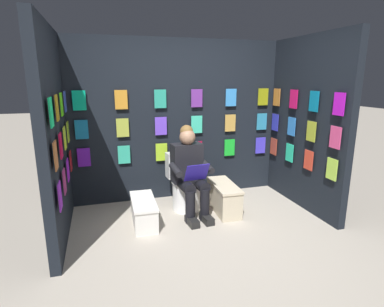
% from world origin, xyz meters
% --- Properties ---
extents(ground_plane, '(30.00, 30.00, 0.00)m').
position_xyz_m(ground_plane, '(0.00, 0.00, 0.00)').
color(ground_plane, '#B2A899').
extents(display_wall_back, '(3.21, 0.14, 2.34)m').
position_xyz_m(display_wall_back, '(-0.00, -1.70, 1.17)').
color(display_wall_back, black).
rests_on(display_wall_back, ground).
extents(display_wall_left, '(0.14, 1.65, 2.34)m').
position_xyz_m(display_wall_left, '(-1.60, -0.83, 1.17)').
color(display_wall_left, black).
rests_on(display_wall_left, ground).
extents(display_wall_right, '(0.14, 1.65, 2.34)m').
position_xyz_m(display_wall_right, '(1.60, -0.83, 1.17)').
color(display_wall_right, black).
rests_on(display_wall_right, ground).
extents(toilet, '(0.42, 0.57, 0.77)m').
position_xyz_m(toilet, '(0.04, -1.19, 0.33)').
color(toilet, white).
rests_on(toilet, ground).
extents(person_reading, '(0.55, 0.71, 1.19)m').
position_xyz_m(person_reading, '(0.02, -0.97, 0.60)').
color(person_reading, black).
rests_on(person_reading, ground).
extents(comic_longbox_near, '(0.33, 0.75, 0.39)m').
position_xyz_m(comic_longbox_near, '(-0.45, -0.92, 0.20)').
color(comic_longbox_near, beige).
rests_on(comic_longbox_near, ground).
extents(comic_longbox_far, '(0.31, 0.73, 0.31)m').
position_xyz_m(comic_longbox_far, '(0.66, -0.86, 0.16)').
color(comic_longbox_far, white).
rests_on(comic_longbox_far, ground).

